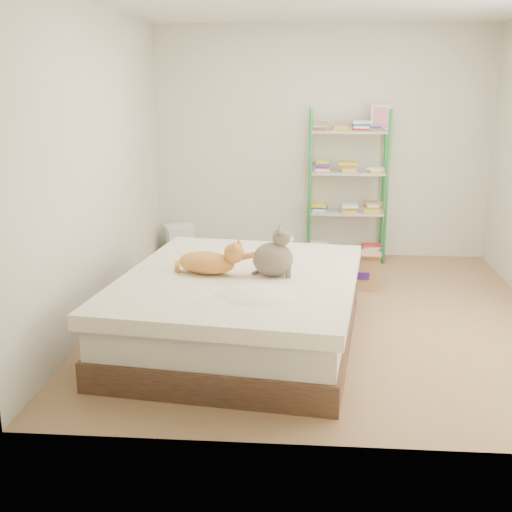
# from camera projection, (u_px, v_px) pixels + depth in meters

# --- Properties ---
(room) EXTENTS (3.81, 4.21, 2.61)m
(room) POSITION_uv_depth(u_px,v_px,m) (326.00, 167.00, 5.27)
(room) COLOR #99664B
(room) RESTS_ON ground
(bed) EXTENTS (1.99, 2.37, 0.55)m
(bed) POSITION_uv_depth(u_px,v_px,m) (240.00, 309.00, 4.96)
(bed) COLOR brown
(bed) RESTS_ON ground
(orange_cat) EXTENTS (0.59, 0.41, 0.22)m
(orange_cat) POSITION_uv_depth(u_px,v_px,m) (206.00, 260.00, 4.89)
(orange_cat) COLOR #EE9C41
(orange_cat) RESTS_ON bed
(grey_cat) EXTENTS (0.33, 0.28, 0.37)m
(grey_cat) POSITION_uv_depth(u_px,v_px,m) (273.00, 252.00, 4.81)
(grey_cat) COLOR gray
(grey_cat) RESTS_ON bed
(shelf_unit) EXTENTS (0.89, 0.36, 1.74)m
(shelf_unit) POSITION_uv_depth(u_px,v_px,m) (348.00, 183.00, 7.17)
(shelf_unit) COLOR green
(shelf_unit) RESTS_ON ground
(cardboard_box) EXTENTS (0.50, 0.49, 0.38)m
(cardboard_box) POSITION_uv_depth(u_px,v_px,m) (355.00, 269.00, 6.39)
(cardboard_box) COLOR #A2865D
(cardboard_box) RESTS_ON ground
(white_bin) EXTENTS (0.40, 0.38, 0.37)m
(white_bin) POSITION_uv_depth(u_px,v_px,m) (180.00, 241.00, 7.46)
(white_bin) COLOR white
(white_bin) RESTS_ON ground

